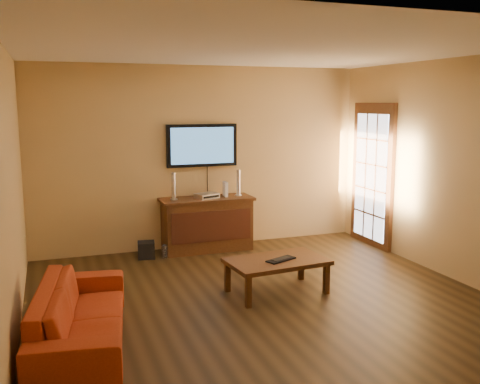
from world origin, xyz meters
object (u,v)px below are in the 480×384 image
game_console (225,189)px  subwoofer (146,250)px  television (202,145)px  speaker_right (238,184)px  sofa (80,305)px  media_console (207,224)px  speaker_left (174,187)px  coffee_table (277,263)px  bottle (164,252)px  av_receiver (207,196)px  keyboard (281,259)px

game_console → subwoofer: bearing=-170.7°
television → speaker_right: bearing=-20.5°
sofa → subwoofer: bearing=-14.3°
media_console → speaker_left: bearing=178.4°
media_console → coffee_table: (0.24, -2.01, -0.05)m
subwoofer → television: bearing=27.9°
game_console → subwoofer: size_ratio=0.94×
subwoofer → bottle: 0.26m
bottle → subwoofer: bearing=156.1°
coffee_table → sofa: size_ratio=0.62×
coffee_table → game_console: bearing=88.5°
media_console → av_receiver: (-0.01, -0.02, 0.43)m
television → speaker_right: size_ratio=2.77×
speaker_right → media_console: bearing=-176.5°
sofa → media_console: bearing=-28.7°
subwoofer → bottle: (0.24, -0.10, -0.02)m
coffee_table → television: bearing=96.2°
keyboard → television: bearing=96.8°
media_console → game_console: 0.58m
av_receiver → sofa: bearing=-146.1°
speaker_left → bottle: size_ratio=1.88×
sofa → speaker_right: bearing=-34.8°
speaker_right → bottle: speaker_right is taller
media_console → av_receiver: 0.43m
media_console → television: 1.16m
media_console → keyboard: (0.27, -2.06, 0.01)m
coffee_table → game_console: 2.11m
television → coffee_table: size_ratio=0.91×
television → subwoofer: size_ratio=4.60×
speaker_right → av_receiver: bearing=-174.5°
television → bottle: 1.65m
speaker_right → av_receiver: speaker_right is taller
media_console → subwoofer: size_ratio=5.89×
speaker_right → av_receiver: 0.53m
television → coffee_table: bearing=-83.8°
television → keyboard: size_ratio=2.72×
subwoofer → bottle: bearing=-15.5°
television → speaker_right: 0.79m
sofa → coffee_table: bearing=-66.3°
sofa → av_receiver: (1.95, 2.60, 0.45)m
speaker_left → game_console: bearing=1.2°
media_console → bottle: media_console is taller
media_console → game_console: size_ratio=6.25×
coffee_table → speaker_left: bearing=109.9°
keyboard → speaker_left: bearing=110.1°
media_console → sofa: bearing=-126.7°
speaker_right → keyboard: (-0.23, -2.09, -0.56)m
speaker_left → speaker_right: speaker_left is taller
game_console → subwoofer: game_console is taller
game_console → keyboard: bearing=-87.9°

